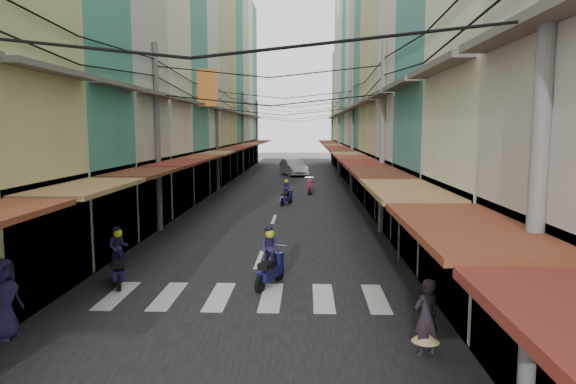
% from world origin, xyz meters
% --- Properties ---
extents(ground, '(160.00, 160.00, 0.00)m').
position_xyz_m(ground, '(0.00, 0.00, 0.00)').
color(ground, slate).
rests_on(ground, ground).
extents(road, '(10.00, 80.00, 0.02)m').
position_xyz_m(road, '(0.00, 20.00, 0.01)').
color(road, black).
rests_on(road, ground).
extents(sidewalk_left, '(3.00, 80.00, 0.06)m').
position_xyz_m(sidewalk_left, '(-6.50, 20.00, 0.03)').
color(sidewalk_left, gray).
rests_on(sidewalk_left, ground).
extents(sidewalk_right, '(3.00, 80.00, 0.06)m').
position_xyz_m(sidewalk_right, '(6.50, 20.00, 0.03)').
color(sidewalk_right, gray).
rests_on(sidewalk_right, ground).
extents(crosswalk, '(7.55, 2.40, 0.01)m').
position_xyz_m(crosswalk, '(-0.00, -6.00, 0.03)').
color(crosswalk, silver).
rests_on(crosswalk, ground).
extents(building_row_left, '(7.80, 67.67, 23.70)m').
position_xyz_m(building_row_left, '(-7.92, 16.56, 9.78)').
color(building_row_left, silver).
rests_on(building_row_left, ground).
extents(building_row_right, '(7.80, 68.98, 22.59)m').
position_xyz_m(building_row_right, '(7.92, 16.45, 9.41)').
color(building_row_right, teal).
rests_on(building_row_right, ground).
extents(utility_poles, '(10.20, 66.13, 8.20)m').
position_xyz_m(utility_poles, '(0.00, 15.01, 6.59)').
color(utility_poles, slate).
rests_on(utility_poles, ground).
extents(white_car, '(6.12, 3.81, 2.02)m').
position_xyz_m(white_car, '(0.35, 30.58, 0.00)').
color(white_car, silver).
rests_on(white_car, ground).
extents(bicycle, '(1.81, 1.11, 1.17)m').
position_xyz_m(bicycle, '(6.68, -3.00, 0.00)').
color(bicycle, black).
rests_on(bicycle, ground).
extents(moving_scooters, '(6.08, 23.23, 1.73)m').
position_xyz_m(moving_scooters, '(-0.41, 3.14, 0.52)').
color(moving_scooters, black).
rests_on(moving_scooters, ground).
extents(parked_scooters, '(12.72, 11.69, 1.00)m').
position_xyz_m(parked_scooters, '(4.74, -4.34, 0.47)').
color(parked_scooters, black).
rests_on(parked_scooters, ground).
extents(pedestrians, '(12.25, 25.14, 2.26)m').
position_xyz_m(pedestrians, '(-4.99, 1.83, 1.07)').
color(pedestrians, '#291F29').
rests_on(pedestrians, ground).
extents(market_umbrella, '(2.04, 2.04, 2.15)m').
position_xyz_m(market_umbrella, '(6.38, -0.62, 1.89)').
color(market_umbrella, '#B2B2B7').
rests_on(market_umbrella, ground).
extents(traffic_sign, '(0.10, 0.62, 2.82)m').
position_xyz_m(traffic_sign, '(4.78, -1.98, 2.05)').
color(traffic_sign, slate).
rests_on(traffic_sign, ground).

